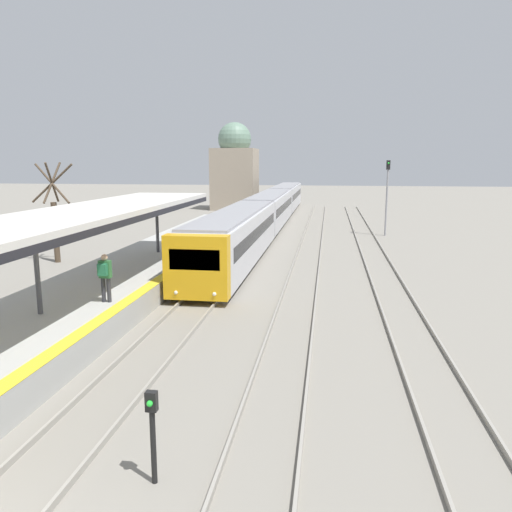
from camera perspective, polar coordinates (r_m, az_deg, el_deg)
The scene contains 7 objects.
platform_canopy at distance 16.72m, azimuth -23.99°, elevation 3.38°, with size 4.00×27.81×2.98m.
person_on_platform at distance 17.66m, azimuth -16.89°, elevation -1.99°, with size 0.40×0.40×1.66m.
train_near at distance 43.98m, azimuth 1.61°, elevation 5.46°, with size 2.61×50.21×2.95m.
signal_post_near at distance 9.36m, azimuth -11.75°, elevation -18.56°, with size 0.20×0.21×1.74m.
signal_mast_far at distance 39.76m, azimuth 14.76°, elevation 7.36°, with size 0.28×0.29×5.77m.
distant_domed_building at distance 61.13m, azimuth -2.43°, elevation 9.86°, with size 5.16×5.16×10.33m.
bare_tree_background at distance 30.33m, azimuth -22.04°, elevation 4.21°, with size 2.58×1.62×5.63m.
Camera 1 is at (5.09, -4.74, 5.62)m, focal length 35.00 mm.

